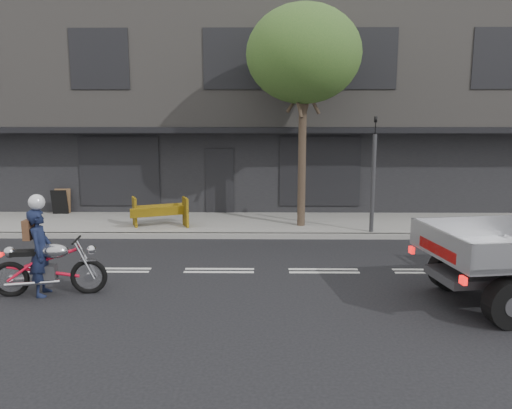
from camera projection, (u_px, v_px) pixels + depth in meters
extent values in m
plane|color=black|center=(219.00, 271.00, 11.45)|extent=(80.00, 80.00, 0.00)
cube|color=gray|center=(231.00, 224.00, 16.07)|extent=(32.00, 3.20, 0.15)
cube|color=gray|center=(228.00, 236.00, 14.49)|extent=(32.00, 0.20, 0.15)
cube|color=slate|center=(240.00, 105.00, 21.88)|extent=(26.00, 10.00, 8.00)
cylinder|color=#382B21|center=(302.00, 166.00, 15.22)|extent=(0.24, 0.24, 4.00)
ellipsoid|color=#274F1D|center=(304.00, 54.00, 14.64)|extent=(3.40, 3.40, 2.89)
cylinder|color=#2D2D30|center=(373.00, 186.00, 14.44)|extent=(0.12, 0.12, 3.00)
imported|color=black|center=(375.00, 125.00, 14.14)|extent=(0.08, 0.10, 0.50)
torus|color=black|center=(11.00, 279.00, 9.78)|extent=(0.73, 0.20, 0.72)
torus|color=black|center=(89.00, 277.00, 9.96)|extent=(0.73, 0.20, 0.72)
cube|color=#2D2D30|center=(47.00, 272.00, 9.84)|extent=(0.40, 0.30, 0.30)
ellipsoid|color=#A9A9AD|center=(54.00, 251.00, 9.79)|extent=(0.62, 0.41, 0.29)
cube|color=black|center=(27.00, 253.00, 9.73)|extent=(0.60, 0.32, 0.09)
cylinder|color=black|center=(76.00, 240.00, 9.80)|extent=(0.12, 0.64, 0.04)
imported|color=#131B36|center=(41.00, 252.00, 9.78)|extent=(0.49, 0.68, 1.73)
cylinder|color=black|center=(509.00, 304.00, 8.31)|extent=(0.88, 0.44, 0.84)
cylinder|color=black|center=(450.00, 270.00, 10.15)|extent=(0.88, 0.44, 0.84)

